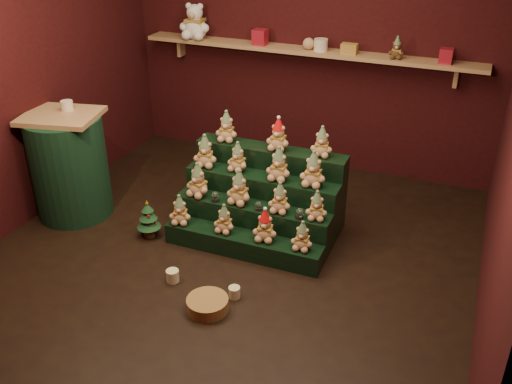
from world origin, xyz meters
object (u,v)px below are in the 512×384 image
at_px(side_table, 69,165).
at_px(mug_left, 173,276).
at_px(riser_tier_front, 243,244).
at_px(snow_globe_b, 258,206).
at_px(mini_christmas_tree, 148,219).
at_px(wicker_basket, 208,304).
at_px(snow_globe_c, 300,213).
at_px(white_bear, 195,16).
at_px(snow_globe_a, 215,196).
at_px(brown_bear, 397,48).
at_px(mug_right, 234,292).

relative_size(side_table, mug_left, 9.82).
relative_size(riser_tier_front, snow_globe_b, 17.31).
bearing_deg(mini_christmas_tree, wicker_basket, -37.39).
height_order(snow_globe_c, wicker_basket, snow_globe_c).
bearing_deg(snow_globe_b, mug_left, -120.87).
distance_m(riser_tier_front, white_bear, 2.71).
xyz_separation_m(snow_globe_a, brown_bear, (1.16, 1.68, 1.02)).
distance_m(riser_tier_front, mug_left, 0.68).
bearing_deg(snow_globe_c, side_table, -176.90).
bearing_deg(brown_bear, riser_tier_front, -120.88).
relative_size(mug_right, white_bear, 0.19).
bearing_deg(mug_right, wicker_basket, -120.60).
height_order(snow_globe_c, mini_christmas_tree, snow_globe_c).
distance_m(white_bear, brown_bear, 2.18).
bearing_deg(wicker_basket, mug_right, 59.40).
xyz_separation_m(mug_left, white_bear, (-0.98, 2.41, 1.51)).
bearing_deg(snow_globe_a, snow_globe_c, 0.00).
relative_size(wicker_basket, white_bear, 0.67).
relative_size(riser_tier_front, mug_right, 15.40).
xyz_separation_m(mug_right, brown_bear, (0.66, 2.41, 1.38)).
xyz_separation_m(snow_globe_a, mini_christmas_tree, (-0.56, -0.23, -0.23)).
relative_size(mini_christmas_tree, wicker_basket, 1.17).
bearing_deg(side_table, white_bear, 63.85).
bearing_deg(mug_right, mini_christmas_tree, 154.48).
bearing_deg(mini_christmas_tree, side_table, 173.22).
relative_size(snow_globe_c, mini_christmas_tree, 0.26).
xyz_separation_m(side_table, wicker_basket, (1.83, -0.82, -0.45)).
relative_size(snow_globe_c, side_table, 0.09).
bearing_deg(white_bear, side_table, -109.28).
distance_m(snow_globe_a, white_bear, 2.27).
xyz_separation_m(riser_tier_front, mug_left, (-0.36, -0.58, -0.04)).
distance_m(mini_christmas_tree, brown_bear, 2.85).
distance_m(mini_christmas_tree, mug_left, 0.74).
bearing_deg(mug_right, white_bear, 122.15).
bearing_deg(snow_globe_a, white_bear, 121.11).
bearing_deg(side_table, mug_left, -36.10).
bearing_deg(wicker_basket, brown_bear, 73.43).
xyz_separation_m(snow_globe_c, brown_bear, (0.39, 1.68, 1.02)).
relative_size(riser_tier_front, snow_globe_a, 14.87).
xyz_separation_m(mug_left, brown_bear, (1.19, 2.41, 1.37)).
bearing_deg(mug_right, mug_left, -179.76).
distance_m(snow_globe_a, mug_left, 0.82).
relative_size(mini_christmas_tree, mug_left, 3.59).
relative_size(snow_globe_b, snow_globe_c, 0.85).
xyz_separation_m(riser_tier_front, snow_globe_c, (0.45, 0.16, 0.32)).
bearing_deg(snow_globe_a, riser_tier_front, -26.19).
xyz_separation_m(side_table, mug_right, (1.95, -0.61, -0.45)).
xyz_separation_m(snow_globe_c, side_table, (-2.22, -0.12, 0.09)).
height_order(snow_globe_c, mug_left, snow_globe_c).
xyz_separation_m(snow_globe_b, mug_left, (-0.44, -0.74, -0.35)).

